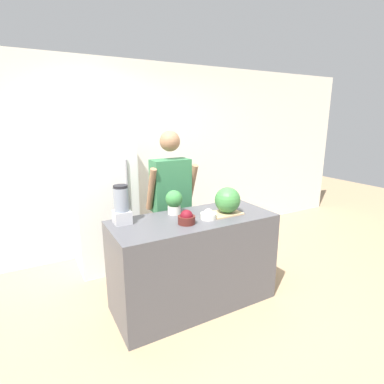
% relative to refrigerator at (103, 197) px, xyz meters
% --- Properties ---
extents(ground_plane, '(14.00, 14.00, 0.00)m').
position_rel_refrigerator_xyz_m(ground_plane, '(0.57, -1.62, -0.90)').
color(ground_plane, tan).
extents(wall_back, '(8.00, 0.06, 2.60)m').
position_rel_refrigerator_xyz_m(wall_back, '(0.57, 0.39, 0.40)').
color(wall_back, white).
rests_on(wall_back, ground_plane).
extents(counter_island, '(1.60, 0.68, 0.92)m').
position_rel_refrigerator_xyz_m(counter_island, '(0.57, -1.28, -0.44)').
color(counter_island, '#4C4C51').
rests_on(counter_island, ground_plane).
extents(refrigerator, '(0.71, 0.70, 1.80)m').
position_rel_refrigerator_xyz_m(refrigerator, '(0.00, 0.00, 0.00)').
color(refrigerator, white).
rests_on(refrigerator, ground_plane).
extents(person, '(0.57, 0.27, 1.72)m').
position_rel_refrigerator_xyz_m(person, '(0.61, -0.68, -0.01)').
color(person, '#4C608C').
rests_on(person, ground_plane).
extents(cutting_board, '(0.32, 0.23, 0.01)m').
position_rel_refrigerator_xyz_m(cutting_board, '(0.90, -1.33, 0.03)').
color(cutting_board, tan).
rests_on(cutting_board, counter_island).
extents(watermelon, '(0.26, 0.26, 0.26)m').
position_rel_refrigerator_xyz_m(watermelon, '(0.93, -1.33, 0.16)').
color(watermelon, '#3D7F3D').
rests_on(watermelon, cutting_board).
extents(bowl_cherries, '(0.16, 0.16, 0.13)m').
position_rel_refrigerator_xyz_m(bowl_cherries, '(0.43, -1.39, 0.07)').
color(bowl_cherries, '#511E19').
rests_on(bowl_cherries, counter_island).
extents(bowl_cream, '(0.15, 0.15, 0.10)m').
position_rel_refrigerator_xyz_m(bowl_cream, '(0.68, -1.38, 0.06)').
color(bowl_cream, white).
rests_on(bowl_cream, counter_island).
extents(blender, '(0.15, 0.15, 0.36)m').
position_rel_refrigerator_xyz_m(blender, '(-0.08, -1.10, 0.19)').
color(blender, '#B7B7BC').
rests_on(blender, counter_island).
extents(potted_plant, '(0.17, 0.17, 0.24)m').
position_rel_refrigerator_xyz_m(potted_plant, '(0.46, -1.08, 0.15)').
color(potted_plant, beige).
rests_on(potted_plant, counter_island).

